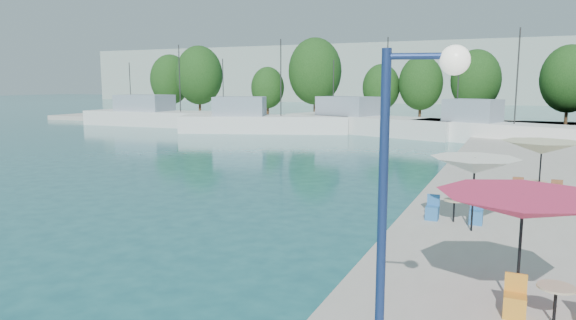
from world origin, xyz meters
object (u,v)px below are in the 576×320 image
at_px(trawler_01, 163,117).
at_px(umbrella_white, 475,166).
at_px(trawler_02, 260,122).
at_px(trawler_03, 366,123).
at_px(umbrella_pink, 523,207).
at_px(street_lamp, 409,172).
at_px(trawler_04, 492,131).
at_px(umbrella_cream, 542,148).

xyz_separation_m(trawler_01, umbrella_white, (39.09, -35.34, 1.61)).
bearing_deg(trawler_02, umbrella_white, -72.50).
xyz_separation_m(trawler_03, umbrella_pink, (14.72, -41.98, 1.72)).
xyz_separation_m(trawler_01, trawler_02, (15.13, -2.96, 0.00)).
distance_m(trawler_03, street_lamp, 48.40).
relative_size(trawler_04, umbrella_cream, 5.18).
relative_size(trawler_03, trawler_04, 1.30).
height_order(umbrella_pink, street_lamp, street_lamp).
distance_m(trawler_02, umbrella_cream, 37.49).
bearing_deg(trawler_02, street_lamp, -79.75).
height_order(trawler_04, umbrella_white, trawler_04).
height_order(trawler_02, street_lamp, trawler_02).
bearing_deg(street_lamp, umbrella_cream, 67.85).
distance_m(trawler_01, trawler_03, 25.69).
relative_size(trawler_02, umbrella_pink, 5.49).
height_order(trawler_04, umbrella_cream, trawler_04).
distance_m(trawler_04, umbrella_white, 31.80).
distance_m(trawler_01, umbrella_pink, 57.65).
relative_size(trawler_02, umbrella_white, 6.75).
height_order(trawler_04, street_lamp, trawler_04).
xyz_separation_m(trawler_02, umbrella_cream, (26.02, -26.95, 1.65)).
bearing_deg(trawler_03, street_lamp, -54.62).
distance_m(trawler_03, trawler_04, 13.38).
height_order(trawler_01, trawler_02, same).
bearing_deg(trawler_01, umbrella_pink, -46.81).
bearing_deg(umbrella_cream, trawler_03, 116.69).
distance_m(trawler_01, umbrella_white, 52.72).
bearing_deg(umbrella_white, umbrella_cream, 69.25).
distance_m(trawler_04, umbrella_pink, 37.61).
relative_size(trawler_01, street_lamp, 4.27).
bearing_deg(umbrella_cream, trawler_02, 134.00).
xyz_separation_m(trawler_02, street_lamp, (23.87, -42.60, 3.02)).
distance_m(trawler_03, umbrella_pink, 44.52).
xyz_separation_m(trawler_04, umbrella_cream, (2.86, -26.32, 1.65)).
distance_m(trawler_02, street_lamp, 48.92).
distance_m(trawler_01, umbrella_cream, 50.90).
bearing_deg(trawler_03, umbrella_white, -50.29).
bearing_deg(trawler_01, umbrella_cream, -37.32).
bearing_deg(trawler_02, trawler_03, 1.00).
bearing_deg(street_lamp, trawler_01, 116.25).
relative_size(trawler_04, umbrella_white, 5.72).
bearing_deg(umbrella_white, trawler_04, 91.45).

